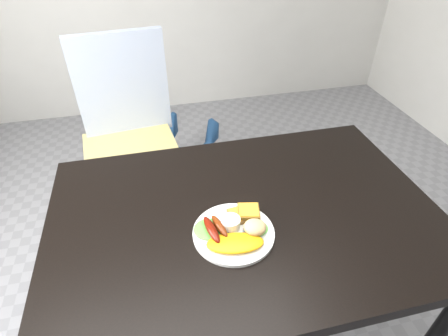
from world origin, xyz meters
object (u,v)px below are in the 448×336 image
(dining_table, at_px, (245,216))
(dining_chair, at_px, (132,153))
(plate, at_px, (234,233))
(person, at_px, (133,100))

(dining_table, distance_m, dining_chair, 0.97)
(dining_table, distance_m, plate, 0.10)
(plate, bearing_deg, dining_chair, 108.43)
(dining_table, height_order, person, person)
(dining_chair, height_order, person, person)
(dining_chair, height_order, plate, plate)
(dining_chair, relative_size, person, 0.29)
(plate, bearing_deg, dining_table, 53.78)
(person, bearing_deg, plate, 132.05)
(dining_chair, xyz_separation_m, plate, (0.31, -0.93, 0.31))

